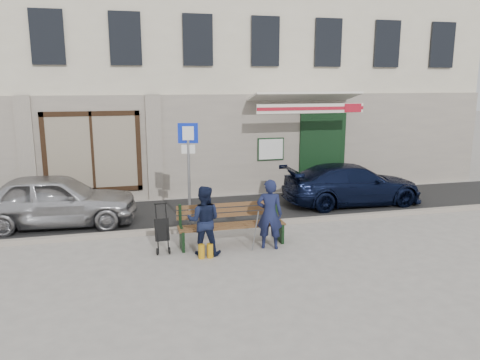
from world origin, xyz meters
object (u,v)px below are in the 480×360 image
object	(u,v)px
car_navy	(352,184)
stroller	(162,231)
car_silver	(56,200)
bench	(230,225)
man	(270,214)
woman	(204,220)
parking_sign	(189,159)

from	to	relation	value
car_navy	stroller	bearing A→B (deg)	114.80
car_silver	bench	world-z (taller)	car_silver
car_silver	stroller	size ratio (longest dim) A/B	3.83
car_navy	bench	xyz separation A→B (m)	(-4.32, -2.58, -0.15)
car_silver	man	bearing A→B (deg)	-117.05
car_navy	woman	bearing A→B (deg)	121.64
woman	stroller	bearing A→B (deg)	-7.19
stroller	woman	bearing A→B (deg)	-25.90
car_silver	car_navy	xyz separation A→B (m)	(8.26, 0.15, -0.07)
bench	woman	xyz separation A→B (m)	(-0.65, -0.43, 0.28)
bench	woman	distance (m)	0.83
bench	woman	size ratio (longest dim) A/B	1.62
man	woman	size ratio (longest dim) A/B	1.05
parking_sign	stroller	xyz separation A→B (m)	(-0.81, -1.49, -1.29)
bench	man	world-z (taller)	man
car_silver	man	size ratio (longest dim) A/B	2.57
car_silver	bench	distance (m)	4.63
parking_sign	woman	xyz separation A→B (m)	(0.04, -1.87, -1.01)
parking_sign	woman	size ratio (longest dim) A/B	1.77
parking_sign	woman	world-z (taller)	parking_sign
car_navy	stroller	distance (m)	6.39
car_navy	woman	world-z (taller)	woman
parking_sign	stroller	bearing A→B (deg)	-107.77
car_navy	parking_sign	distance (m)	5.27
car_navy	bench	world-z (taller)	car_navy
woman	stroller	world-z (taller)	woman
car_navy	bench	distance (m)	5.04
man	stroller	world-z (taller)	man
woman	stroller	distance (m)	0.97
car_silver	stroller	world-z (taller)	car_silver
bench	parking_sign	bearing A→B (deg)	115.76
woman	stroller	xyz separation A→B (m)	(-0.85, 0.38, -0.28)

